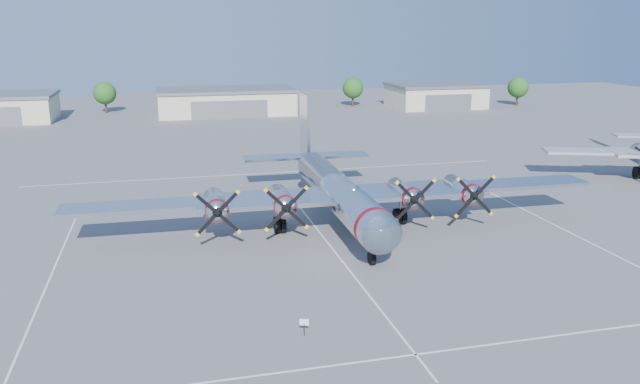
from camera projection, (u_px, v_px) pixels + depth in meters
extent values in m
plane|color=#5C5C5E|center=(321.00, 234.00, 56.06)|extent=(260.00, 260.00, 0.00)
cube|color=silver|center=(50.00, 278.00, 46.18)|extent=(0.15, 40.00, 0.01)
cube|color=silver|center=(336.00, 253.00, 51.37)|extent=(0.15, 40.00, 0.01)
cube|color=silver|center=(569.00, 232.00, 56.56)|extent=(0.15, 40.00, 0.01)
cube|color=silver|center=(416.00, 355.00, 35.44)|extent=(60.00, 0.15, 0.01)
cube|color=silver|center=(273.00, 173.00, 79.48)|extent=(60.00, 0.15, 0.01)
cube|color=beige|center=(226.00, 103.00, 132.28)|extent=(28.00, 14.00, 4.80)
cube|color=slate|center=(226.00, 90.00, 131.59)|extent=(28.60, 14.60, 0.60)
cube|color=slate|center=(230.00, 110.00, 125.83)|extent=(15.40, 0.20, 3.60)
cube|color=beige|center=(435.00, 97.00, 143.61)|extent=(20.00, 14.00, 4.80)
cube|color=slate|center=(436.00, 85.00, 142.92)|extent=(20.60, 14.60, 0.60)
cube|color=slate|center=(448.00, 103.00, 137.16)|extent=(11.00, 0.20, 3.60)
cylinder|color=#382619|center=(106.00, 106.00, 134.13)|extent=(0.50, 0.50, 2.80)
sphere|color=#1E4814|center=(105.00, 93.00, 133.40)|extent=(4.80, 4.80, 4.80)
cylinder|color=#382619|center=(353.00, 100.00, 145.24)|extent=(0.50, 0.50, 2.80)
sphere|color=#1E4814|center=(353.00, 88.00, 144.51)|extent=(4.80, 4.80, 4.80)
cylinder|color=#382619|center=(517.00, 100.00, 146.72)|extent=(0.50, 0.50, 2.80)
sphere|color=#1E4814|center=(518.00, 87.00, 145.99)|extent=(4.80, 4.80, 4.80)
cylinder|color=black|center=(304.00, 329.00, 37.54)|extent=(0.06, 0.06, 0.82)
cube|color=white|center=(304.00, 322.00, 37.42)|extent=(0.54, 0.24, 0.41)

